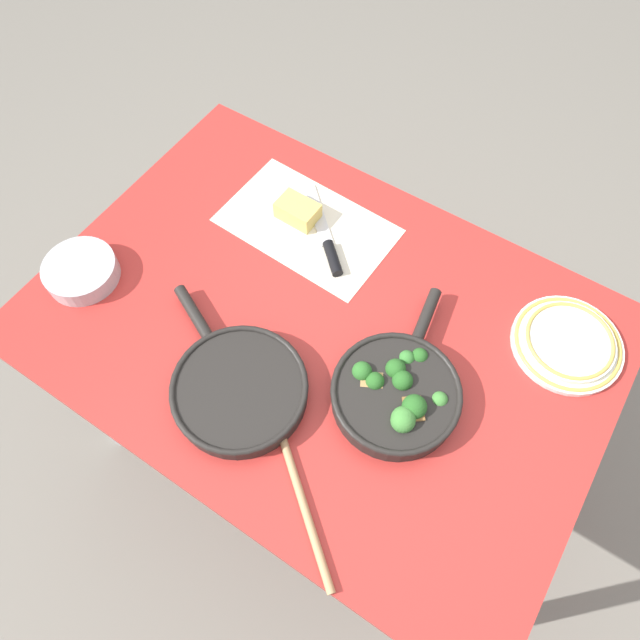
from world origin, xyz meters
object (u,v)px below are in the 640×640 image
(grater_knife, at_px, (327,241))
(dinner_plate_stack, at_px, (568,343))
(prep_bowl_steel, at_px, (81,271))
(skillet_broccoli, at_px, (397,393))
(cheese_block, at_px, (298,211))
(skillet_eggs, at_px, (239,388))
(wooden_spoon, at_px, (287,451))

(grater_knife, bearing_deg, dinner_plate_stack, -132.34)
(grater_knife, height_order, dinner_plate_stack, dinner_plate_stack)
(dinner_plate_stack, relative_size, prep_bowl_steel, 1.43)
(skillet_broccoli, height_order, grater_knife, skillet_broccoli)
(grater_knife, bearing_deg, cheese_block, 27.04)
(skillet_eggs, height_order, prep_bowl_steel, skillet_eggs)
(cheese_block, bearing_deg, skillet_eggs, -70.50)
(skillet_broccoli, relative_size, grater_knife, 1.72)
(dinner_plate_stack, bearing_deg, skillet_broccoli, -128.90)
(cheese_block, distance_m, dinner_plate_stack, 0.63)
(cheese_block, bearing_deg, prep_bowl_steel, -127.47)
(prep_bowl_steel, bearing_deg, wooden_spoon, -7.69)
(grater_knife, bearing_deg, prep_bowl_steel, 85.13)
(wooden_spoon, height_order, cheese_block, cheese_block)
(grater_knife, distance_m, dinner_plate_stack, 0.54)
(skillet_eggs, bearing_deg, wooden_spoon, -173.50)
(skillet_broccoli, bearing_deg, prep_bowl_steel, 90.03)
(grater_knife, bearing_deg, skillet_eggs, 140.21)
(wooden_spoon, height_order, prep_bowl_steel, prep_bowl_steel)
(skillet_broccoli, height_order, prep_bowl_steel, skillet_broccoli)
(skillet_eggs, relative_size, prep_bowl_steel, 2.43)
(grater_knife, bearing_deg, wooden_spoon, 156.48)
(cheese_block, bearing_deg, skillet_broccoli, -33.30)
(grater_knife, bearing_deg, skillet_broccoli, -175.16)
(cheese_block, xyz_separation_m, prep_bowl_steel, (-0.29, -0.38, -0.00))
(wooden_spoon, bearing_deg, cheese_block, -19.76)
(skillet_broccoli, relative_size, dinner_plate_stack, 1.65)
(dinner_plate_stack, height_order, prep_bowl_steel, prep_bowl_steel)
(skillet_eggs, bearing_deg, prep_bowl_steel, 20.78)
(skillet_broccoli, bearing_deg, grater_knife, 42.60)
(skillet_broccoli, bearing_deg, dinner_plate_stack, -48.56)
(prep_bowl_steel, bearing_deg, cheese_block, 52.53)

